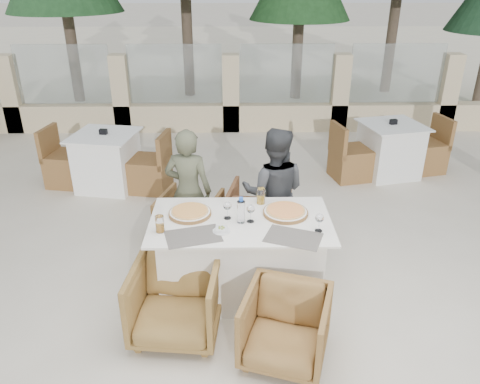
{
  "coord_description": "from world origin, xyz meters",
  "views": [
    {
      "loc": [
        0.04,
        -3.7,
        2.78
      ],
      "look_at": [
        0.1,
        0.21,
        0.9
      ],
      "focal_mm": 35.0,
      "sensor_mm": 36.0,
      "label": 1
    }
  ],
  "objects_px": {
    "diner_right": "(274,193)",
    "bg_table_b": "(389,150)",
    "beer_glass_right": "(261,196)",
    "armchair_near_right": "(285,327)",
    "dining_table": "(240,257)",
    "wine_glass_near": "(251,212)",
    "olive_dish": "(221,229)",
    "armchair_near_left": "(176,300)",
    "armchair_far_left": "(190,218)",
    "bg_table_a": "(107,161)",
    "beer_glass_left": "(160,224)",
    "wine_glass_centre": "(227,209)",
    "diner_left": "(189,191)",
    "pizza_left": "(190,212)",
    "pizza_right": "(285,212)",
    "water_bottle": "(241,210)",
    "wine_glass_corner": "(319,222)",
    "armchair_far_right": "(259,213)"
  },
  "relations": [
    {
      "from": "diner_right",
      "to": "bg_table_b",
      "type": "xyz_separation_m",
      "value": [
        1.86,
        2.06,
        -0.31
      ]
    },
    {
      "from": "diner_left",
      "to": "pizza_left",
      "type": "bearing_deg",
      "value": 106.41
    },
    {
      "from": "olive_dish",
      "to": "wine_glass_near",
      "type": "bearing_deg",
      "value": 33.09
    },
    {
      "from": "wine_glass_corner",
      "to": "armchair_near_left",
      "type": "bearing_deg",
      "value": -164.13
    },
    {
      "from": "armchair_near_left",
      "to": "bg_table_a",
      "type": "relative_size",
      "value": 0.44
    },
    {
      "from": "olive_dish",
      "to": "armchair_near_right",
      "type": "bearing_deg",
      "value": -52.31
    },
    {
      "from": "wine_glass_corner",
      "to": "beer_glass_right",
      "type": "height_order",
      "value": "wine_glass_corner"
    },
    {
      "from": "armchair_near_left",
      "to": "bg_table_a",
      "type": "bearing_deg",
      "value": 118.94
    },
    {
      "from": "armchair_near_left",
      "to": "dining_table",
      "type": "bearing_deg",
      "value": 50.87
    },
    {
      "from": "wine_glass_centre",
      "to": "armchair_near_right",
      "type": "bearing_deg",
      "value": -62.76
    },
    {
      "from": "armchair_far_left",
      "to": "bg_table_a",
      "type": "bearing_deg",
      "value": -33.38
    },
    {
      "from": "beer_glass_right",
      "to": "bg_table_a",
      "type": "distance_m",
      "value": 2.9
    },
    {
      "from": "water_bottle",
      "to": "beer_glass_right",
      "type": "height_order",
      "value": "water_bottle"
    },
    {
      "from": "beer_glass_right",
      "to": "armchair_near_right",
      "type": "xyz_separation_m",
      "value": [
        0.14,
        -1.16,
        -0.55
      ]
    },
    {
      "from": "pizza_right",
      "to": "beer_glass_left",
      "type": "bearing_deg",
      "value": -164.98
    },
    {
      "from": "wine_glass_corner",
      "to": "olive_dish",
      "type": "relative_size",
      "value": 1.67
    },
    {
      "from": "wine_glass_near",
      "to": "olive_dish",
      "type": "height_order",
      "value": "wine_glass_near"
    },
    {
      "from": "armchair_far_left",
      "to": "beer_glass_right",
      "type": "bearing_deg",
      "value": 157.37
    },
    {
      "from": "dining_table",
      "to": "pizza_right",
      "type": "distance_m",
      "value": 0.59
    },
    {
      "from": "bg_table_b",
      "to": "armchair_near_left",
      "type": "bearing_deg",
      "value": -142.59
    },
    {
      "from": "beer_glass_left",
      "to": "bg_table_a",
      "type": "height_order",
      "value": "beer_glass_left"
    },
    {
      "from": "armchair_near_right",
      "to": "diner_left",
      "type": "height_order",
      "value": "diner_left"
    },
    {
      "from": "pizza_right",
      "to": "armchair_far_left",
      "type": "xyz_separation_m",
      "value": [
        -0.95,
        0.81,
        -0.51
      ]
    },
    {
      "from": "armchair_near_right",
      "to": "diner_left",
      "type": "relative_size",
      "value": 0.48
    },
    {
      "from": "armchair_near_left",
      "to": "wine_glass_centre",
      "type": "bearing_deg",
      "value": 59.32
    },
    {
      "from": "water_bottle",
      "to": "bg_table_b",
      "type": "relative_size",
      "value": 0.15
    },
    {
      "from": "dining_table",
      "to": "beer_glass_left",
      "type": "bearing_deg",
      "value": -164.41
    },
    {
      "from": "dining_table",
      "to": "wine_glass_centre",
      "type": "xyz_separation_m",
      "value": [
        -0.12,
        0.03,
        0.48
      ]
    },
    {
      "from": "dining_table",
      "to": "armchair_near_right",
      "type": "distance_m",
      "value": 0.9
    },
    {
      "from": "dining_table",
      "to": "armchair_far_right",
      "type": "distance_m",
      "value": 1.02
    },
    {
      "from": "dining_table",
      "to": "wine_glass_near",
      "type": "height_order",
      "value": "wine_glass_near"
    },
    {
      "from": "dining_table",
      "to": "armchair_near_left",
      "type": "xyz_separation_m",
      "value": [
        -0.54,
        -0.54,
        -0.06
      ]
    },
    {
      "from": "pizza_left",
      "to": "olive_dish",
      "type": "xyz_separation_m",
      "value": [
        0.29,
        -0.3,
        -0.0
      ]
    },
    {
      "from": "dining_table",
      "to": "armchair_far_left",
      "type": "xyz_separation_m",
      "value": [
        -0.54,
        0.91,
        -0.09
      ]
    },
    {
      "from": "armchair_far_right",
      "to": "armchair_near_right",
      "type": "bearing_deg",
      "value": 105.27
    },
    {
      "from": "wine_glass_near",
      "to": "beer_glass_right",
      "type": "bearing_deg",
      "value": 72.92
    },
    {
      "from": "armchair_near_left",
      "to": "diner_left",
      "type": "bearing_deg",
      "value": 95.37
    },
    {
      "from": "water_bottle",
      "to": "diner_right",
      "type": "height_order",
      "value": "diner_right"
    },
    {
      "from": "pizza_left",
      "to": "pizza_right",
      "type": "relative_size",
      "value": 0.94
    },
    {
      "from": "olive_dish",
      "to": "bg_table_a",
      "type": "bearing_deg",
      "value": 122.35
    },
    {
      "from": "wine_glass_near",
      "to": "beer_glass_right",
      "type": "height_order",
      "value": "wine_glass_near"
    },
    {
      "from": "pizza_right",
      "to": "armchair_far_left",
      "type": "distance_m",
      "value": 1.35
    },
    {
      "from": "bg_table_a",
      "to": "wine_glass_centre",
      "type": "bearing_deg",
      "value": -44.55
    },
    {
      "from": "bg_table_a",
      "to": "pizza_right",
      "type": "bearing_deg",
      "value": -36.1
    },
    {
      "from": "water_bottle",
      "to": "diner_right",
      "type": "distance_m",
      "value": 0.84
    },
    {
      "from": "dining_table",
      "to": "diner_right",
      "type": "xyz_separation_m",
      "value": [
        0.35,
        0.7,
        0.31
      ]
    },
    {
      "from": "armchair_far_left",
      "to": "bg_table_b",
      "type": "distance_m",
      "value": 3.32
    },
    {
      "from": "pizza_left",
      "to": "beer_glass_left",
      "type": "bearing_deg",
      "value": -127.75
    },
    {
      "from": "armchair_near_right",
      "to": "armchair_far_right",
      "type": "bearing_deg",
      "value": 111.01
    },
    {
      "from": "beer_glass_right",
      "to": "diner_left",
      "type": "distance_m",
      "value": 0.88
    }
  ]
}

